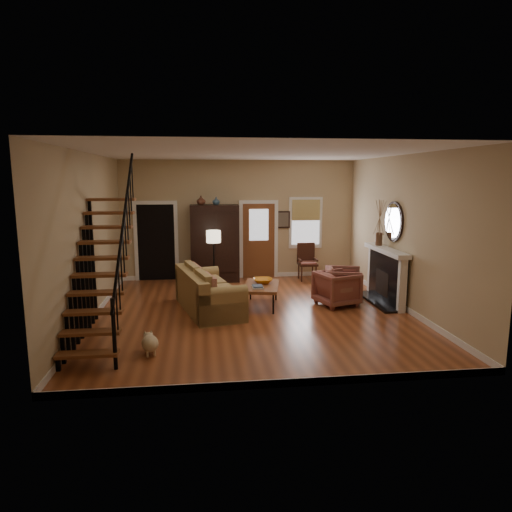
{
  "coord_description": "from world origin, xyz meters",
  "views": [
    {
      "loc": [
        -1.07,
        -9.21,
        2.81
      ],
      "look_at": [
        0.1,
        0.4,
        1.15
      ],
      "focal_mm": 32.0,
      "sensor_mm": 36.0,
      "label": 1
    }
  ],
  "objects": [
    {
      "name": "vase_b",
      "position": [
        -0.65,
        3.05,
        2.21
      ],
      "size": [
        0.2,
        0.2,
        0.21
      ],
      "primitive_type": "imported",
      "color": "#334C60",
      "rests_on": "armoire"
    },
    {
      "name": "dog",
      "position": [
        -1.92,
        -2.07,
        0.16
      ],
      "size": [
        0.36,
        0.5,
        0.33
      ],
      "primitive_type": null,
      "rotation": [
        0.0,
        0.0,
        0.22
      ],
      "color": "beige",
      "rests_on": "ground"
    },
    {
      "name": "armoire",
      "position": [
        -0.7,
        3.15,
        1.05
      ],
      "size": [
        1.3,
        0.6,
        2.1
      ],
      "primitive_type": null,
      "color": "black",
      "rests_on": "ground"
    },
    {
      "name": "bowl",
      "position": [
        0.28,
        0.63,
        0.54
      ],
      "size": [
        0.44,
        0.44,
        0.11
      ],
      "primitive_type": "imported",
      "color": "orange",
      "rests_on": "coffee_table"
    },
    {
      "name": "coffee_table",
      "position": [
        0.23,
        0.48,
        0.25
      ],
      "size": [
        1.0,
        1.41,
        0.49
      ],
      "primitive_type": null,
      "rotation": [
        0.0,
        0.0,
        -0.21
      ],
      "color": "brown",
      "rests_on": "ground"
    },
    {
      "name": "floor_lamp",
      "position": [
        -0.77,
        1.89,
        0.77
      ],
      "size": [
        0.37,
        0.37,
        1.54
      ],
      "primitive_type": null,
      "rotation": [
        0.0,
        0.0,
        -0.06
      ],
      "color": "black",
      "rests_on": "ground"
    },
    {
      "name": "sofa",
      "position": [
        -0.93,
        0.33,
        0.43
      ],
      "size": [
        1.51,
        2.45,
        0.85
      ],
      "primitive_type": null,
      "rotation": [
        0.0,
        0.0,
        0.24
      ],
      "color": "olive",
      "rests_on": "ground"
    },
    {
      "name": "vase_a",
      "position": [
        -1.05,
        3.05,
        2.22
      ],
      "size": [
        0.24,
        0.24,
        0.25
      ],
      "primitive_type": "imported",
      "color": "#4C2619",
      "rests_on": "armoire"
    },
    {
      "name": "books",
      "position": [
        0.11,
        0.18,
        0.52
      ],
      "size": [
        0.23,
        0.32,
        0.06
      ],
      "primitive_type": null,
      "color": "beige",
      "rests_on": "coffee_table"
    },
    {
      "name": "armchair_left",
      "position": [
        1.92,
        0.37,
        0.38
      ],
      "size": [
        1.05,
        1.04,
        0.77
      ],
      "primitive_type": "imported",
      "rotation": [
        0.0,
        0.0,
        1.88
      ],
      "color": "maroon",
      "rests_on": "ground"
    },
    {
      "name": "armchair_right",
      "position": [
        2.2,
        0.82,
        0.38
      ],
      "size": [
        1.02,
        1.0,
        0.76
      ],
      "primitive_type": "imported",
      "rotation": [
        0.0,
        0.0,
        1.3
      ],
      "color": "maroon",
      "rests_on": "ground"
    },
    {
      "name": "fireplace",
      "position": [
        3.13,
        0.5,
        0.74
      ],
      "size": [
        0.33,
        1.95,
        2.3
      ],
      "color": "black",
      "rests_on": "ground"
    },
    {
      "name": "room",
      "position": [
        -0.41,
        1.76,
        1.51
      ],
      "size": [
        7.0,
        7.33,
        3.3
      ],
      "color": "brown",
      "rests_on": "ground"
    },
    {
      "name": "staircase",
      "position": [
        -2.78,
        -1.3,
        1.6
      ],
      "size": [
        0.94,
        2.8,
        3.2
      ],
      "primitive_type": null,
      "color": "brown",
      "rests_on": "ground"
    },
    {
      "name": "side_chair",
      "position": [
        1.85,
        2.95,
        0.51
      ],
      "size": [
        0.54,
        0.54,
        1.02
      ],
      "primitive_type": null,
      "color": "#3A1D12",
      "rests_on": "ground"
    }
  ]
}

